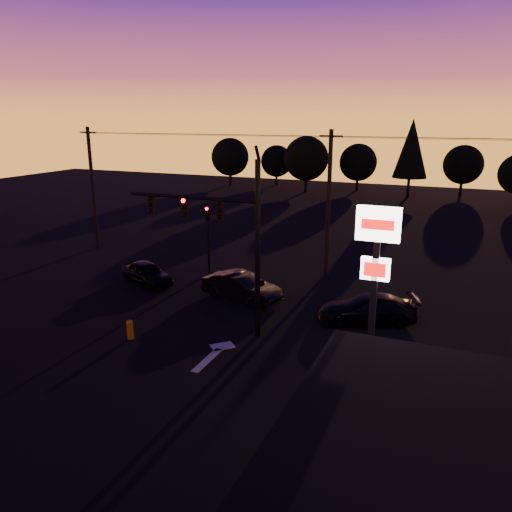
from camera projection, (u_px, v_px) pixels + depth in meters
The scene contains 19 objects.
ground at pixel (184, 369), 19.93m from camera, with size 120.00×120.00×0.00m, color black.
lane_arrow at pixel (215, 353), 21.22m from camera, with size 1.20×3.10×0.01m.
traffic_signal_mast at pixel (224, 228), 22.17m from camera, with size 6.79×0.52×8.58m.
secondary_signal at pixel (208, 230), 31.21m from camera, with size 0.30×0.31×4.35m.
pylon_sign at pixel (376, 260), 17.31m from camera, with size 1.50×0.28×6.80m.
utility_pole_0 at pixel (93, 188), 37.08m from camera, with size 1.40×0.26×9.00m.
utility_pole_1 at pixel (328, 204), 30.35m from camera, with size 1.40×0.26×9.00m.
power_wires at pixel (331, 137), 29.27m from camera, with size 36.00×1.22×0.07m.
bollard at pixel (130, 330), 22.51m from camera, with size 0.29×0.29×0.86m, color #BB820B.
tree_0 at pixel (230, 157), 71.40m from camera, with size 5.36×5.36×6.74m.
tree_1 at pixel (277, 161), 71.99m from camera, with size 4.54×4.54×5.71m.
tree_2 at pixel (306, 159), 65.05m from camera, with size 5.77×5.78×7.26m.
tree_3 at pixel (358, 162), 66.53m from camera, with size 4.95×4.95×6.22m.
tree_4 at pixel (411, 148), 60.66m from camera, with size 4.18×4.18×9.50m.
tree_5 at pixel (463, 165), 63.44m from camera, with size 4.95×4.95×6.22m.
car_left at pixel (147, 273), 29.95m from camera, with size 1.55×3.85×1.31m, color black.
car_mid at pixel (241, 287), 27.21m from camera, with size 1.57×4.51×1.49m, color black.
car_right at pixel (368, 309), 24.25m from camera, with size 1.93×4.74×1.38m, color black.
suv_parked at pixel (502, 449), 13.92m from camera, with size 2.55×5.53×1.54m, color black.
Camera 1 is at (9.62, -15.43, 9.75)m, focal length 35.00 mm.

